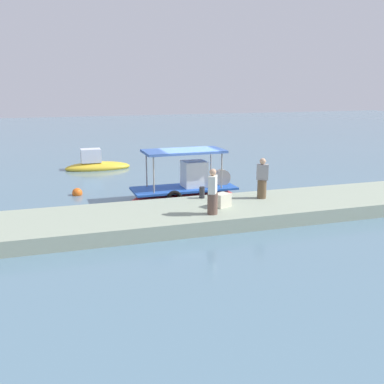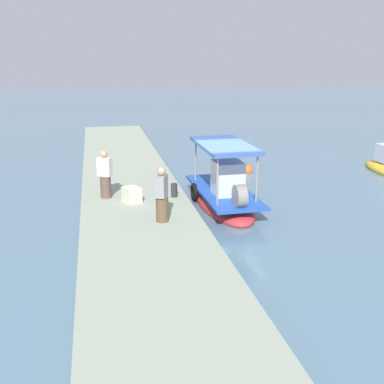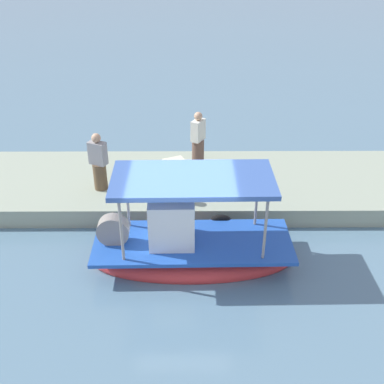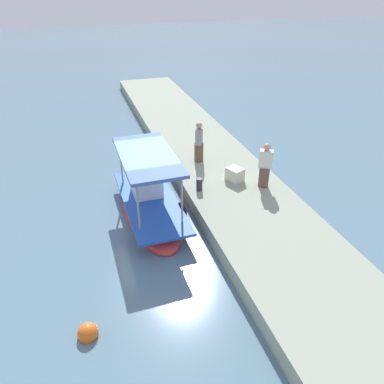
{
  "view_description": "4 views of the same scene",
  "coord_description": "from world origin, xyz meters",
  "px_view_note": "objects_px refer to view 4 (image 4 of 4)",
  "views": [
    {
      "loc": [
        -6.38,
        -20.4,
        5.5
      ],
      "look_at": [
        -0.29,
        -1.55,
        0.72
      ],
      "focal_mm": 42.1,
      "sensor_mm": 36.0,
      "label": 1
    },
    {
      "loc": [
        16.3,
        -4.93,
        5.74
      ],
      "look_at": [
        0.2,
        -1.52,
        0.78
      ],
      "focal_mm": 43.33,
      "sensor_mm": 36.0,
      "label": 2
    },
    {
      "loc": [
        -0.19,
        9.59,
        7.75
      ],
      "look_at": [
        -0.25,
        -1.48,
        1.29
      ],
      "focal_mm": 44.79,
      "sensor_mm": 36.0,
      "label": 3
    },
    {
      "loc": [
        -11.81,
        1.88,
        7.79
      ],
      "look_at": [
        -0.78,
        -1.62,
        1.01
      ],
      "focal_mm": 34.99,
      "sensor_mm": 36.0,
      "label": 4
    }
  ],
  "objects_px": {
    "mooring_bollard": "(199,184)",
    "cargo_crate": "(235,175)",
    "fisherman_near_bollard": "(265,167)",
    "fisherman_by_crate": "(199,144)",
    "marker_buoy": "(88,333)",
    "main_fishing_boat": "(150,203)"
  },
  "relations": [
    {
      "from": "main_fishing_boat",
      "to": "fisherman_near_bollard",
      "type": "xyz_separation_m",
      "value": [
        -0.29,
        -4.46,
        0.93
      ]
    },
    {
      "from": "fisherman_near_bollard",
      "to": "fisherman_by_crate",
      "type": "xyz_separation_m",
      "value": [
        2.94,
        1.67,
        -0.0
      ]
    },
    {
      "from": "main_fishing_boat",
      "to": "mooring_bollard",
      "type": "distance_m",
      "value": 2.01
    },
    {
      "from": "cargo_crate",
      "to": "marker_buoy",
      "type": "bearing_deg",
      "value": 131.02
    },
    {
      "from": "mooring_bollard",
      "to": "marker_buoy",
      "type": "xyz_separation_m",
      "value": [
        -5.09,
        4.61,
        -0.72
      ]
    },
    {
      "from": "fisherman_near_bollard",
      "to": "cargo_crate",
      "type": "distance_m",
      "value": 1.28
    },
    {
      "from": "fisherman_by_crate",
      "to": "mooring_bollard",
      "type": "distance_m",
      "value": 2.7
    },
    {
      "from": "marker_buoy",
      "to": "mooring_bollard",
      "type": "bearing_deg",
      "value": -42.17
    },
    {
      "from": "cargo_crate",
      "to": "marker_buoy",
      "type": "distance_m",
      "value": 8.27
    },
    {
      "from": "mooring_bollard",
      "to": "cargo_crate",
      "type": "bearing_deg",
      "value": -79.04
    },
    {
      "from": "main_fishing_boat",
      "to": "fisherman_near_bollard",
      "type": "height_order",
      "value": "main_fishing_boat"
    },
    {
      "from": "main_fishing_boat",
      "to": "fisherman_by_crate",
      "type": "bearing_deg",
      "value": -46.44
    },
    {
      "from": "mooring_bollard",
      "to": "cargo_crate",
      "type": "distance_m",
      "value": 1.63
    },
    {
      "from": "fisherman_by_crate",
      "to": "mooring_bollard",
      "type": "relative_size",
      "value": 3.51
    },
    {
      "from": "mooring_bollard",
      "to": "cargo_crate",
      "type": "height_order",
      "value": "cargo_crate"
    },
    {
      "from": "marker_buoy",
      "to": "fisherman_by_crate",
      "type": "bearing_deg",
      "value": -35.55
    },
    {
      "from": "fisherman_near_bollard",
      "to": "mooring_bollard",
      "type": "height_order",
      "value": "fisherman_near_bollard"
    },
    {
      "from": "fisherman_near_bollard",
      "to": "fisherman_by_crate",
      "type": "bearing_deg",
      "value": 29.62
    },
    {
      "from": "fisherman_by_crate",
      "to": "cargo_crate",
      "type": "bearing_deg",
      "value": -160.45
    },
    {
      "from": "main_fishing_boat",
      "to": "marker_buoy",
      "type": "height_order",
      "value": "main_fishing_boat"
    },
    {
      "from": "main_fishing_boat",
      "to": "mooring_bollard",
      "type": "height_order",
      "value": "main_fishing_boat"
    },
    {
      "from": "main_fishing_boat",
      "to": "mooring_bollard",
      "type": "bearing_deg",
      "value": -85.82
    }
  ]
}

